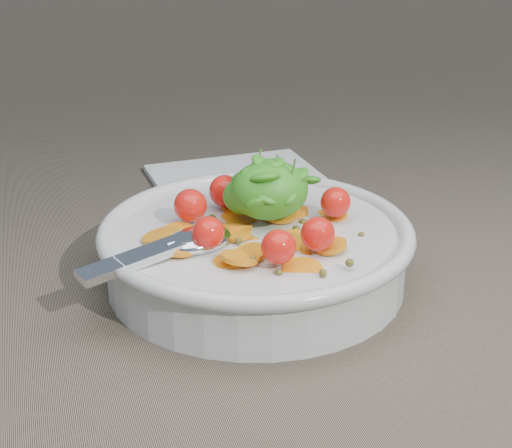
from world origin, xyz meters
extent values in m
plane|color=#766854|center=(0.00, 0.00, 0.00)|extent=(6.00, 6.00, 0.00)
cylinder|color=silver|center=(0.03, 0.03, 0.02)|extent=(0.24, 0.24, 0.05)
torus|color=silver|center=(0.03, 0.03, 0.05)|extent=(0.25, 0.25, 0.01)
cylinder|color=silver|center=(0.03, 0.03, 0.00)|extent=(0.12, 0.12, 0.01)
cylinder|color=brown|center=(0.03, 0.03, 0.02)|extent=(0.22, 0.22, 0.03)
cylinder|color=orange|center=(0.06, -0.02, 0.04)|extent=(0.03, 0.03, 0.01)
cylinder|color=orange|center=(-0.01, -0.02, 0.05)|extent=(0.03, 0.03, 0.01)
cylinder|color=orange|center=(0.03, 0.08, 0.05)|extent=(0.03, 0.03, 0.01)
cylinder|color=orange|center=(0.05, 0.05, 0.05)|extent=(0.04, 0.04, 0.02)
cylinder|color=orange|center=(0.07, 0.06, 0.05)|extent=(0.04, 0.04, 0.01)
cylinder|color=orange|center=(0.01, 0.01, 0.04)|extent=(0.03, 0.03, 0.01)
cylinder|color=orange|center=(0.05, 0.05, 0.05)|extent=(0.03, 0.03, 0.01)
cylinder|color=orange|center=(0.01, -0.02, 0.05)|extent=(0.03, 0.03, 0.01)
cylinder|color=orange|center=(0.04, 0.06, 0.04)|extent=(0.04, 0.04, 0.02)
cylinder|color=orange|center=(0.07, -0.02, 0.05)|extent=(0.04, 0.04, 0.01)
cylinder|color=orange|center=(-0.04, 0.00, 0.05)|extent=(0.04, 0.04, 0.01)
cylinder|color=orange|center=(0.03, 0.10, 0.05)|extent=(0.03, 0.03, 0.01)
cylinder|color=orange|center=(0.05, 0.00, 0.05)|extent=(0.04, 0.04, 0.01)
cylinder|color=orange|center=(0.02, 0.06, 0.04)|extent=(0.04, 0.04, 0.01)
cylinder|color=orange|center=(0.02, 0.06, 0.05)|extent=(0.04, 0.04, 0.01)
cylinder|color=orange|center=(-0.05, 0.03, 0.05)|extent=(0.03, 0.03, 0.01)
cylinder|color=orange|center=(0.00, -0.03, 0.05)|extent=(0.04, 0.04, 0.01)
cylinder|color=orange|center=(0.01, 0.04, 0.05)|extent=(0.04, 0.03, 0.02)
cylinder|color=orange|center=(0.01, 0.02, 0.05)|extent=(0.03, 0.03, 0.01)
cylinder|color=orange|center=(-0.03, 0.04, 0.05)|extent=(0.03, 0.03, 0.01)
cylinder|color=orange|center=(0.04, -0.05, 0.05)|extent=(0.03, 0.03, 0.01)
cylinder|color=orange|center=(0.10, 0.04, 0.05)|extent=(0.03, 0.03, 0.01)
sphere|color=#53501B|center=(0.05, -0.06, 0.05)|extent=(0.01, 0.01, 0.01)
sphere|color=#53501B|center=(0.07, -0.06, 0.05)|extent=(0.01, 0.01, 0.01)
sphere|color=#53501B|center=(0.02, 0.12, 0.05)|extent=(0.01, 0.01, 0.01)
sphere|color=#53501B|center=(0.02, -0.05, 0.05)|extent=(0.01, 0.01, 0.01)
sphere|color=#53501B|center=(0.00, 0.02, 0.05)|extent=(0.01, 0.01, 0.01)
sphere|color=#53501B|center=(0.01, -0.03, 0.05)|extent=(0.01, 0.01, 0.01)
sphere|color=#53501B|center=(-0.01, 0.07, 0.05)|extent=(0.01, 0.01, 0.01)
sphere|color=#53501B|center=(0.01, 0.00, 0.05)|extent=(0.01, 0.01, 0.01)
sphere|color=#53501B|center=(0.00, 0.06, 0.05)|extent=(0.01, 0.01, 0.01)
sphere|color=#53501B|center=(0.00, 0.01, 0.04)|extent=(0.00, 0.00, 0.00)
sphere|color=#53501B|center=(0.04, 0.00, 0.05)|extent=(0.01, 0.01, 0.01)
sphere|color=#53501B|center=(0.06, 0.00, 0.05)|extent=(0.00, 0.00, 0.00)
sphere|color=#53501B|center=(0.05, 0.00, 0.04)|extent=(0.00, 0.00, 0.00)
sphere|color=#53501B|center=(0.10, 0.00, 0.05)|extent=(0.01, 0.01, 0.01)
sphere|color=#53501B|center=(0.07, 0.03, 0.05)|extent=(0.01, 0.01, 0.01)
sphere|color=#53501B|center=(0.07, -0.01, 0.04)|extent=(0.01, 0.01, 0.01)
sphere|color=#53501B|center=(0.04, -0.01, 0.05)|extent=(0.01, 0.01, 0.01)
sphere|color=#53501B|center=(0.07, 0.10, 0.05)|extent=(0.01, 0.01, 0.01)
sphere|color=#53501B|center=(0.06, 0.02, 0.04)|extent=(0.01, 0.01, 0.01)
sphere|color=red|center=(0.09, 0.03, 0.06)|extent=(0.02, 0.02, 0.02)
sphere|color=red|center=(0.06, 0.07, 0.06)|extent=(0.03, 0.03, 0.03)
sphere|color=red|center=(0.01, 0.08, 0.06)|extent=(0.03, 0.03, 0.03)
sphere|color=red|center=(-0.02, 0.05, 0.06)|extent=(0.03, 0.03, 0.03)
sphere|color=red|center=(-0.02, 0.00, 0.06)|extent=(0.02, 0.02, 0.02)
sphere|color=red|center=(0.02, -0.04, 0.06)|extent=(0.03, 0.03, 0.03)
sphere|color=red|center=(0.06, -0.03, 0.06)|extent=(0.03, 0.03, 0.03)
ellipsoid|color=green|center=(0.04, 0.04, 0.08)|extent=(0.06, 0.06, 0.05)
ellipsoid|color=green|center=(0.02, 0.05, 0.07)|extent=(0.04, 0.04, 0.03)
ellipsoid|color=green|center=(0.03, 0.05, 0.08)|extent=(0.03, 0.02, 0.02)
ellipsoid|color=green|center=(0.03, 0.03, 0.09)|extent=(0.03, 0.03, 0.02)
ellipsoid|color=green|center=(0.06, 0.06, 0.08)|extent=(0.02, 0.02, 0.02)
ellipsoid|color=green|center=(0.05, 0.04, 0.09)|extent=(0.03, 0.03, 0.02)
ellipsoid|color=green|center=(0.03, 0.05, 0.08)|extent=(0.03, 0.03, 0.02)
ellipsoid|color=green|center=(0.04, 0.04, 0.10)|extent=(0.02, 0.03, 0.01)
ellipsoid|color=green|center=(0.04, 0.06, 0.07)|extent=(0.02, 0.02, 0.01)
ellipsoid|color=green|center=(0.04, 0.04, 0.09)|extent=(0.03, 0.03, 0.02)
ellipsoid|color=green|center=(0.08, 0.06, 0.07)|extent=(0.02, 0.03, 0.02)
ellipsoid|color=green|center=(0.05, 0.02, 0.08)|extent=(0.03, 0.03, 0.02)
ellipsoid|color=green|center=(0.05, 0.04, 0.09)|extent=(0.03, 0.03, 0.02)
ellipsoid|color=green|center=(0.05, 0.04, 0.08)|extent=(0.03, 0.03, 0.02)
ellipsoid|color=green|center=(0.06, 0.04, 0.08)|extent=(0.02, 0.02, 0.01)
ellipsoid|color=green|center=(0.03, 0.04, 0.09)|extent=(0.02, 0.02, 0.01)
ellipsoid|color=green|center=(0.03, 0.02, 0.08)|extent=(0.03, 0.03, 0.02)
ellipsoid|color=green|center=(0.02, 0.05, 0.08)|extent=(0.03, 0.03, 0.02)
ellipsoid|color=green|center=(0.02, 0.02, 0.07)|extent=(0.03, 0.03, 0.03)
ellipsoid|color=green|center=(0.04, 0.04, 0.09)|extent=(0.03, 0.03, 0.02)
ellipsoid|color=green|center=(0.03, 0.03, 0.09)|extent=(0.03, 0.03, 0.02)
ellipsoid|color=green|center=(0.04, 0.07, 0.07)|extent=(0.02, 0.02, 0.02)
ellipsoid|color=green|center=(0.05, 0.02, 0.08)|extent=(0.02, 0.03, 0.02)
ellipsoid|color=green|center=(0.04, 0.04, 0.09)|extent=(0.02, 0.02, 0.02)
ellipsoid|color=green|center=(0.04, 0.04, 0.08)|extent=(0.03, 0.03, 0.02)
ellipsoid|color=green|center=(0.05, 0.02, 0.08)|extent=(0.02, 0.02, 0.02)
ellipsoid|color=green|center=(0.03, 0.04, 0.08)|extent=(0.03, 0.03, 0.01)
ellipsoid|color=green|center=(0.06, 0.03, 0.09)|extent=(0.02, 0.02, 0.02)
cylinder|color=#4C8C33|center=(0.05, 0.03, 0.09)|extent=(0.01, 0.01, 0.04)
cylinder|color=#4C8C33|center=(0.04, 0.03, 0.09)|extent=(0.01, 0.01, 0.04)
cylinder|color=#4C8C33|center=(0.03, 0.05, 0.09)|extent=(0.01, 0.00, 0.04)
ellipsoid|color=silver|center=(-0.02, 0.01, 0.05)|extent=(0.06, 0.05, 0.02)
cube|color=silver|center=(-0.07, 0.00, 0.05)|extent=(0.11, 0.05, 0.02)
cylinder|color=silver|center=(-0.04, 0.01, 0.05)|extent=(0.02, 0.01, 0.01)
cube|color=white|center=(0.08, 0.25, 0.00)|extent=(0.19, 0.16, 0.01)
camera|label=1|loc=(-0.14, -0.52, 0.30)|focal=55.00mm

